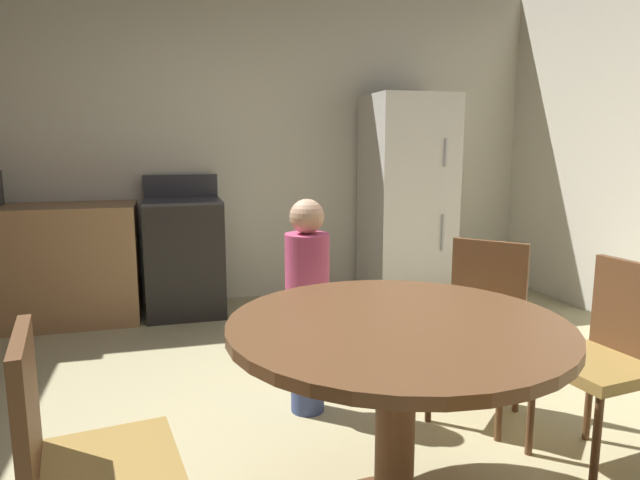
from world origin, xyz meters
TOP-DOWN VIEW (x-y plane):
  - ground_plane at (0.00, 0.00)m, footprint 14.00×14.00m
  - wall_back at (0.00, 2.87)m, footprint 5.75×0.12m
  - kitchen_counter at (-1.69, 2.47)m, footprint 1.77×0.60m
  - oven_range at (-0.45, 2.48)m, footprint 0.60×0.60m
  - refrigerator at (1.43, 2.42)m, footprint 0.68×0.68m
  - dining_table at (0.18, -0.37)m, footprint 1.16×1.16m
  - chair_northeast at (0.92, 0.33)m, footprint 0.57×0.57m
  - chair_east at (1.19, -0.24)m, footprint 0.45×0.45m
  - chair_west at (-0.83, -0.52)m, footprint 0.46×0.46m
  - person_child at (0.09, 0.56)m, footprint 0.24×0.24m

SIDE VIEW (x-z plane):
  - ground_plane at x=0.00m, z-range 0.00..0.00m
  - kitchen_counter at x=-1.69m, z-range 0.00..0.90m
  - oven_range at x=-0.45m, z-range -0.08..1.02m
  - chair_northeast at x=0.92m, z-range 0.07..0.94m
  - chair_east at x=1.19m, z-range 0.07..0.94m
  - chair_west at x=-0.83m, z-range 0.07..0.94m
  - person_child at x=0.09m, z-range 0.03..1.12m
  - dining_table at x=0.18m, z-range 0.22..0.98m
  - refrigerator at x=1.43m, z-range 0.00..1.76m
  - wall_back at x=0.00m, z-range 0.00..2.70m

